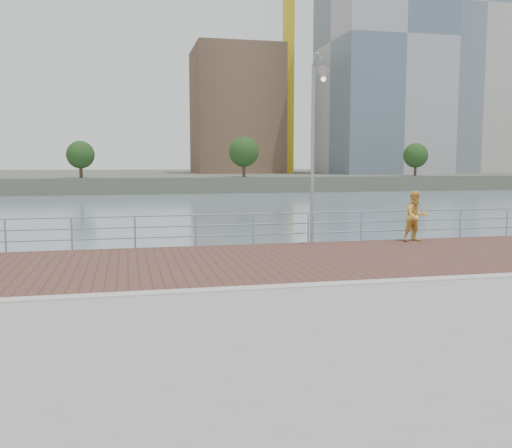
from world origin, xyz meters
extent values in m
plane|color=slate|center=(0.00, 0.00, -2.00)|extent=(400.00, 400.00, 0.00)
cube|color=gray|center=(0.00, -5.00, -1.00)|extent=(40.00, 24.00, 2.00)
cube|color=brown|center=(0.00, 3.60, 0.01)|extent=(40.00, 6.80, 0.02)
cube|color=#B7B5AD|center=(0.00, 0.00, 0.03)|extent=(40.00, 0.40, 0.06)
cube|color=#4C5142|center=(0.00, 122.50, -0.75)|extent=(320.00, 95.00, 2.50)
cylinder|color=#8C9EA8|center=(-7.18, 7.00, 0.55)|extent=(0.06, 0.06, 1.10)
cylinder|color=#8C9EA8|center=(-5.13, 7.00, 0.55)|extent=(0.06, 0.06, 1.10)
cylinder|color=#8C9EA8|center=(-3.08, 7.00, 0.55)|extent=(0.06, 0.06, 1.10)
cylinder|color=#8C9EA8|center=(-1.03, 7.00, 0.55)|extent=(0.06, 0.06, 1.10)
cylinder|color=#8C9EA8|center=(1.03, 7.00, 0.55)|extent=(0.06, 0.06, 1.10)
cylinder|color=#8C9EA8|center=(3.08, 7.00, 0.55)|extent=(0.06, 0.06, 1.10)
cylinder|color=#8C9EA8|center=(5.13, 7.00, 0.55)|extent=(0.06, 0.06, 1.10)
cylinder|color=#8C9EA8|center=(7.18, 7.00, 0.55)|extent=(0.06, 0.06, 1.10)
cylinder|color=#8C9EA8|center=(9.24, 7.00, 0.55)|extent=(0.06, 0.06, 1.10)
cylinder|color=#8C9EA8|center=(11.29, 7.00, 0.55)|extent=(0.06, 0.06, 1.10)
cylinder|color=#8C9EA8|center=(0.00, 7.00, 1.10)|extent=(39.00, 0.05, 0.05)
cylinder|color=#8C9EA8|center=(0.00, 7.00, 0.73)|extent=(39.00, 0.05, 0.05)
cylinder|color=#8C9EA8|center=(0.00, 7.00, 0.36)|extent=(39.00, 0.05, 0.05)
cylinder|color=gray|center=(3.05, 6.50, 3.12)|extent=(0.12, 0.12, 6.25)
cylinder|color=gray|center=(3.05, 5.98, 6.25)|extent=(0.07, 1.04, 0.07)
cone|color=#B2B2AD|center=(3.05, 5.46, 6.04)|extent=(0.46, 0.46, 0.36)
imported|color=gold|center=(7.00, 6.37, 0.95)|extent=(0.97, 0.79, 1.86)
cube|color=gold|center=(30.00, 104.00, 25.50)|extent=(2.00, 2.00, 50.00)
cube|color=brown|center=(20.00, 110.00, 13.74)|extent=(18.00, 18.00, 26.49)
cube|color=#9E9EA3|center=(48.00, 98.00, 26.67)|extent=(22.00, 22.00, 52.34)
cube|color=#B2ADA3|center=(72.00, 108.00, 36.58)|extent=(20.00, 20.00, 72.17)
cylinder|color=#473323|center=(-10.00, 77.00, 2.12)|extent=(0.50, 0.50, 3.24)
sphere|color=#193814|center=(-10.00, 77.00, 3.97)|extent=(4.16, 4.16, 4.16)
cylinder|color=#473323|center=(15.00, 77.00, 2.37)|extent=(0.50, 0.50, 3.75)
sphere|color=#193814|center=(15.00, 77.00, 4.52)|extent=(4.82, 4.82, 4.82)
cylinder|color=#473323|center=(45.00, 77.00, 2.13)|extent=(0.50, 0.50, 3.27)
sphere|color=#193814|center=(45.00, 77.00, 4.00)|extent=(4.20, 4.20, 4.20)
camera|label=1|loc=(-3.31, -12.61, 2.94)|focal=40.00mm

